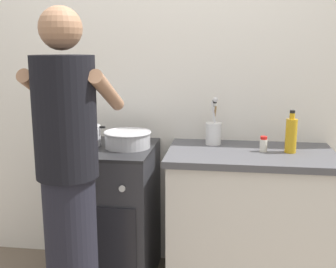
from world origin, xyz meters
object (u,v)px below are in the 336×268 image
object	(u,v)px
pot	(85,136)
mixing_bowl	(128,139)
utensil_crock	(214,130)
spice_bottle	(263,144)
stove_range	(108,214)
oil_bottle	(291,135)
person	(69,184)

from	to	relation	value
pot	mixing_bowl	distance (m)	0.28
utensil_crock	spice_bottle	world-z (taller)	utensil_crock
mixing_bowl	spice_bottle	bearing A→B (deg)	0.48
mixing_bowl	utensil_crock	bearing A→B (deg)	16.51
utensil_crock	spice_bottle	size ratio (longest dim) A/B	3.30
stove_range	utensil_crock	bearing A→B (deg)	13.93
oil_bottle	spice_bottle	bearing A→B (deg)	179.75
oil_bottle	stove_range	bearing A→B (deg)	-179.22
pot	utensil_crock	distance (m)	0.82
mixing_bowl	oil_bottle	world-z (taller)	oil_bottle
spice_bottle	oil_bottle	size ratio (longest dim) A/B	0.37
pot	spice_bottle	xyz separation A→B (m)	(1.11, -0.00, -0.02)
mixing_bowl	oil_bottle	size ratio (longest dim) A/B	1.17
mixing_bowl	spice_bottle	distance (m)	0.83
utensil_crock	mixing_bowl	bearing A→B (deg)	-163.49
stove_range	utensil_crock	size ratio (longest dim) A/B	2.92
spice_bottle	person	distance (m)	1.17
mixing_bowl	utensil_crock	distance (m)	0.55
utensil_crock	oil_bottle	distance (m)	0.48
pot	oil_bottle	world-z (taller)	oil_bottle
stove_range	oil_bottle	xyz separation A→B (m)	(1.13, 0.02, 0.56)
mixing_bowl	person	distance (m)	0.64
pot	spice_bottle	bearing A→B (deg)	-0.24
mixing_bowl	utensil_crock	xyz separation A→B (m)	(0.53, 0.16, 0.04)
pot	mixing_bowl	world-z (taller)	pot
mixing_bowl	oil_bottle	bearing A→B (deg)	0.36
mixing_bowl	oil_bottle	distance (m)	0.99
stove_range	person	world-z (taller)	person
utensil_crock	spice_bottle	distance (m)	0.34
pot	stove_range	bearing A→B (deg)	-8.43
person	spice_bottle	bearing A→B (deg)	32.41
stove_range	pot	xyz separation A→B (m)	(-0.14, 0.02, 0.51)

